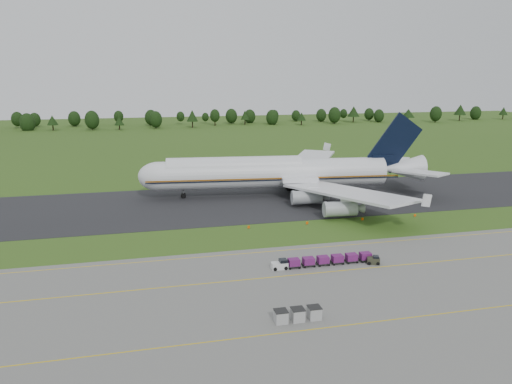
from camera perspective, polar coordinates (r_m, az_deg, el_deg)
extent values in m
plane|color=#315319|center=(104.25, -1.02, -5.09)|extent=(600.00, 600.00, 0.00)
cube|color=slate|center=(73.83, 4.75, -13.22)|extent=(300.00, 52.00, 0.06)
cube|color=black|center=(130.62, -3.64, -1.27)|extent=(300.00, 40.00, 0.08)
cube|color=gold|center=(84.24, 2.21, -9.67)|extent=(300.00, 0.25, 0.01)
cube|color=gold|center=(68.80, 6.34, -15.34)|extent=(300.00, 0.20, 0.01)
cube|color=gold|center=(95.04, 0.27, -6.91)|extent=(120.00, 0.20, 0.01)
cylinder|color=black|center=(328.25, -24.61, 6.67)|extent=(0.70, 0.70, 2.93)
sphere|color=#1E3813|center=(327.97, -24.67, 7.19)|extent=(8.84, 8.84, 8.84)
cylinder|color=black|center=(322.36, -22.18, 6.82)|extent=(0.70, 0.70, 3.23)
cone|color=#1E3813|center=(321.95, -22.25, 7.61)|extent=(6.40, 6.40, 5.74)
cylinder|color=black|center=(316.42, -18.19, 7.10)|extent=(0.70, 0.70, 3.98)
sphere|color=#1E3813|center=(316.05, -18.24, 7.84)|extent=(8.48, 8.48, 8.48)
cylinder|color=black|center=(312.76, -15.33, 7.13)|extent=(0.70, 0.70, 2.89)
cone|color=#1E3813|center=(312.38, -15.38, 7.86)|extent=(5.60, 5.60, 5.13)
cylinder|color=black|center=(316.11, -11.36, 7.47)|extent=(0.70, 0.70, 3.63)
sphere|color=#1E3813|center=(315.76, -11.39, 8.14)|extent=(7.82, 7.82, 7.82)
cylinder|color=black|center=(316.33, -7.27, 7.66)|extent=(0.70, 0.70, 3.99)
cone|color=#1E3813|center=(315.84, -7.30, 8.66)|extent=(7.00, 7.00, 7.09)
cylinder|color=black|center=(327.66, -4.71, 7.94)|extent=(0.70, 0.70, 4.26)
sphere|color=#1E3813|center=(327.27, -4.72, 8.70)|extent=(6.36, 6.36, 6.36)
cylinder|color=black|center=(332.50, -1.27, 7.99)|extent=(0.70, 0.70, 3.41)
cone|color=#1E3813|center=(332.08, -1.27, 8.80)|extent=(5.56, 5.56, 6.07)
cylinder|color=black|center=(334.00, 1.85, 7.97)|extent=(0.70, 0.70, 3.00)
sphere|color=#1E3813|center=(333.72, 1.86, 8.50)|extent=(8.01, 8.01, 8.01)
cylinder|color=black|center=(332.24, 5.21, 7.89)|extent=(0.70, 0.70, 2.98)
cone|color=#1E3813|center=(331.87, 5.22, 8.60)|extent=(5.96, 5.96, 5.29)
cylinder|color=black|center=(342.66, 8.94, 8.03)|extent=(0.70, 0.70, 3.86)
sphere|color=#1E3813|center=(342.32, 8.96, 8.69)|extent=(8.24, 8.24, 8.24)
cylinder|color=black|center=(355.64, 11.05, 8.14)|extent=(0.70, 0.70, 3.99)
cone|color=#1E3813|center=(355.20, 11.09, 9.03)|extent=(8.40, 8.40, 7.09)
cylinder|color=black|center=(360.63, 13.84, 7.99)|extent=(0.70, 0.70, 2.88)
sphere|color=#1E3813|center=(360.38, 13.87, 8.46)|extent=(7.03, 7.03, 7.03)
cylinder|color=black|center=(365.79, 16.97, 7.90)|extent=(0.70, 0.70, 3.29)
cone|color=#1E3813|center=(365.43, 17.01, 8.61)|extent=(8.72, 8.72, 5.85)
cylinder|color=black|center=(370.46, 19.81, 7.80)|extent=(0.70, 0.70, 3.84)
sphere|color=#1E3813|center=(370.15, 19.86, 8.40)|extent=(8.04, 8.04, 8.04)
cylinder|color=black|center=(390.25, 22.24, 7.86)|extent=(0.70, 0.70, 4.14)
cone|color=#1E3813|center=(389.84, 22.31, 8.70)|extent=(8.51, 8.51, 7.37)
cylinder|color=black|center=(404.77, 23.77, 7.81)|extent=(0.70, 0.70, 3.05)
sphere|color=#1E3813|center=(404.54, 23.81, 8.25)|extent=(7.80, 7.80, 7.80)
cylinder|color=black|center=(414.74, 26.37, 7.68)|extent=(0.70, 0.70, 3.24)
cone|color=#1E3813|center=(414.42, 26.44, 8.29)|extent=(6.13, 6.13, 5.76)
cylinder|color=white|center=(137.46, 2.00, 2.14)|extent=(62.82, 14.17, 7.74)
cylinder|color=white|center=(135.81, -2.49, 2.78)|extent=(36.98, 9.80, 6.04)
sphere|color=white|center=(136.02, -11.09, 1.77)|extent=(7.74, 7.74, 7.74)
cone|color=white|center=(147.87, 16.34, 2.62)|extent=(12.53, 8.54, 7.35)
cube|color=#B86B1B|center=(133.83, 2.26, 1.55)|extent=(68.44, 7.20, 0.38)
cube|color=white|center=(121.44, 10.31, -0.05)|extent=(22.63, 38.02, 0.59)
cube|color=white|center=(160.23, 5.92, 3.34)|extent=(28.47, 36.70, 0.59)
cylinder|color=#9B9EA3|center=(126.51, 5.83, -0.61)|extent=(7.84, 4.20, 3.44)
cylinder|color=#9B9EA3|center=(116.78, 9.62, -1.92)|extent=(7.84, 4.20, 3.44)
cylinder|color=#9B9EA3|center=(152.36, 3.54, 1.84)|extent=(7.84, 4.20, 3.44)
cylinder|color=#9B9EA3|center=(164.74, 4.54, 2.70)|extent=(7.84, 4.20, 3.44)
cube|color=black|center=(145.71, 15.56, 5.40)|extent=(15.66, 2.21, 17.26)
cube|color=white|center=(141.29, 18.24, 2.13)|extent=(11.45, 15.15, 0.48)
cube|color=white|center=(155.73, 15.73, 3.30)|extent=(13.26, 14.66, 0.48)
cylinder|color=slate|center=(136.82, -8.30, -0.21)|extent=(0.39, 0.39, 2.37)
cylinder|color=black|center=(136.93, -8.29, -0.41)|extent=(1.49, 1.11, 1.40)
cylinder|color=slate|center=(135.10, 5.01, -0.30)|extent=(0.39, 0.39, 2.37)
cylinder|color=black|center=(135.21, 5.01, -0.50)|extent=(1.49, 1.11, 1.40)
cylinder|color=slate|center=(144.31, 4.20, 0.60)|extent=(0.39, 0.39, 2.37)
cylinder|color=black|center=(144.42, 4.19, 0.42)|extent=(1.49, 1.11, 1.40)
cube|color=silver|center=(87.28, 2.70, -8.41)|extent=(2.81, 1.51, 1.19)
cylinder|color=black|center=(86.46, 2.21, -8.81)|extent=(0.65, 0.24, 0.65)
cube|color=black|center=(88.07, 4.33, -8.38)|extent=(2.16, 1.62, 0.13)
cube|color=#5A1856|center=(87.83, 4.34, -7.99)|extent=(1.94, 1.51, 1.19)
cylinder|color=black|center=(87.23, 3.94, -8.73)|extent=(0.37, 0.16, 0.37)
cube|color=black|center=(88.88, 6.01, -8.21)|extent=(2.16, 1.62, 0.13)
cube|color=#5A1856|center=(88.64, 6.02, -7.82)|extent=(1.94, 1.51, 1.19)
cylinder|color=black|center=(88.02, 5.63, -8.56)|extent=(0.37, 0.16, 0.37)
cube|color=black|center=(89.76, 7.65, -8.04)|extent=(2.16, 1.62, 0.13)
cube|color=#5A1856|center=(89.52, 7.67, -7.65)|extent=(1.94, 1.51, 1.19)
cylinder|color=black|center=(88.88, 7.30, -8.38)|extent=(0.37, 0.16, 0.37)
cube|color=black|center=(90.71, 9.26, -7.86)|extent=(2.16, 1.62, 0.13)
cube|color=#5A1856|center=(90.48, 9.28, -7.48)|extent=(1.94, 1.51, 1.19)
cylinder|color=black|center=(89.82, 8.93, -8.20)|extent=(0.37, 0.16, 0.37)
cube|color=black|center=(91.73, 10.83, -7.68)|extent=(2.16, 1.62, 0.13)
cube|color=#5A1856|center=(91.50, 10.85, -7.30)|extent=(1.94, 1.51, 1.19)
cylinder|color=black|center=(90.83, 10.52, -8.02)|extent=(0.37, 0.16, 0.37)
cube|color=black|center=(92.82, 12.37, -7.50)|extent=(2.16, 1.62, 0.13)
cube|color=#5A1856|center=(92.60, 12.39, -7.13)|extent=(1.94, 1.51, 1.19)
cylinder|color=black|center=(91.90, 12.08, -7.83)|extent=(0.37, 0.16, 0.37)
cylinder|color=black|center=(87.38, 2.70, -8.57)|extent=(0.65, 0.24, 0.65)
cube|color=#2E2F21|center=(91.78, 13.26, -7.65)|extent=(2.45, 1.91, 1.18)
cylinder|color=black|center=(91.03, 13.00, -8.01)|extent=(0.60, 0.21, 0.60)
cylinder|color=black|center=(92.74, 13.49, -7.63)|extent=(0.60, 0.21, 0.60)
cube|color=#9F9F9F|center=(69.79, 2.86, -14.05)|extent=(1.68, 1.68, 1.68)
cube|color=black|center=(69.39, 2.86, -13.40)|extent=(1.79, 1.79, 0.08)
cube|color=#9F9F9F|center=(70.43, 4.79, -13.81)|extent=(1.68, 1.68, 1.68)
cube|color=black|center=(70.03, 4.80, -13.17)|extent=(1.79, 1.79, 0.08)
cube|color=#9F9F9F|center=(71.15, 6.68, -13.57)|extent=(1.68, 1.68, 1.68)
cube|color=black|center=(70.75, 6.70, -12.93)|extent=(1.79, 1.79, 0.08)
cube|color=#F35407|center=(109.37, -0.84, -4.03)|extent=(0.50, 0.12, 0.60)
cube|color=black|center=(109.45, -0.84, -4.17)|extent=(0.30, 0.30, 0.04)
cube|color=#F35407|center=(112.90, 5.86, -3.54)|extent=(0.50, 0.12, 0.60)
cube|color=black|center=(112.98, 5.86, -3.67)|extent=(0.30, 0.30, 0.04)
cube|color=#F35407|center=(117.87, 12.07, -3.04)|extent=(0.50, 0.12, 0.60)
cube|color=black|center=(117.95, 12.06, -3.17)|extent=(0.30, 0.30, 0.04)
cube|color=#F35407|center=(124.11, 17.71, -2.56)|extent=(0.50, 0.12, 0.60)
cube|color=black|center=(124.18, 17.70, -2.68)|extent=(0.30, 0.30, 0.04)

